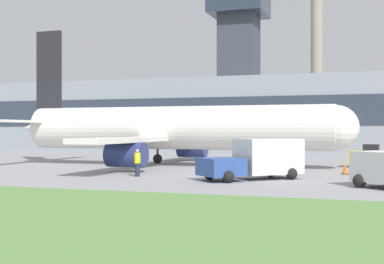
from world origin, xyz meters
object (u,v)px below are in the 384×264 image
(pushback_tug, at_px, (371,157))
(baggage_truck, at_px, (258,159))
(ground_crew_person, at_px, (137,163))
(airplane, at_px, (170,129))

(pushback_tug, height_order, baggage_truck, baggage_truck)
(ground_crew_person, bearing_deg, baggage_truck, 3.73)
(pushback_tug, distance_m, baggage_truck, 14.25)
(pushback_tug, distance_m, ground_crew_person, 19.30)
(pushback_tug, bearing_deg, baggage_truck, -116.82)
(airplane, height_order, baggage_truck, airplane)
(pushback_tug, xyz_separation_m, ground_crew_person, (-14.07, -13.21, 0.08))
(baggage_truck, bearing_deg, pushback_tug, 63.18)
(pushback_tug, relative_size, ground_crew_person, 2.00)
(baggage_truck, xyz_separation_m, ground_crew_person, (-7.64, -0.50, -0.31))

